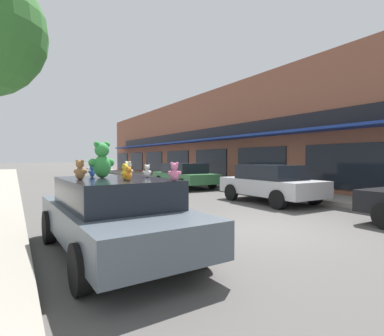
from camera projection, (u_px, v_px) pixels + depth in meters
ground_plane at (258, 230)px, 7.35m from camera, size 260.00×260.00×0.00m
storefront_row at (257, 141)px, 27.48m from camera, size 15.08×41.02×6.68m
plush_art_car at (115, 213)px, 5.52m from camera, size 2.20×4.56×1.39m
teddy_bear_giant at (102, 160)px, 5.69m from camera, size 0.52×0.33×0.69m
teddy_bear_brown at (80, 170)px, 5.14m from camera, size 0.24×0.24×0.35m
teddy_bear_red at (80, 172)px, 5.99m from camera, size 0.16×0.13×0.22m
teddy_bear_orange at (129, 174)px, 4.92m from camera, size 0.17×0.14×0.24m
teddy_bear_yellow at (125, 172)px, 5.09m from camera, size 0.20×0.18×0.28m
teddy_bear_white at (147, 171)px, 5.77m from camera, size 0.19×0.12×0.26m
teddy_bear_pink at (174, 172)px, 4.92m from camera, size 0.23×0.20×0.31m
teddy_bear_cream at (128, 170)px, 5.48m from camera, size 0.18×0.24×0.32m
teddy_bear_blue at (92, 171)px, 6.03m from camera, size 0.18×0.15×0.24m
parked_car_far_center at (271, 182)px, 11.87m from camera, size 2.14×4.12×1.50m
parked_car_far_right at (184, 175)px, 17.89m from camera, size 2.17×4.80×1.46m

